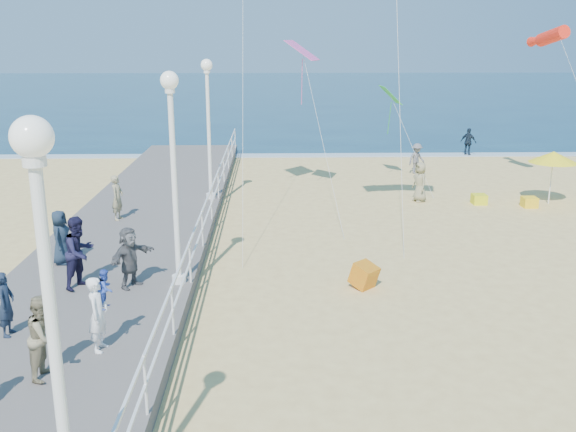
{
  "coord_description": "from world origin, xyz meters",
  "views": [
    {
      "loc": [
        -2.94,
        -15.47,
        6.46
      ],
      "look_at": [
        -2.5,
        2.0,
        1.6
      ],
      "focal_mm": 40.0,
      "sensor_mm": 36.0,
      "label": 1
    }
  ],
  "objects_px": {
    "beach_walker_b": "(468,142)",
    "beach_umbrella": "(553,157)",
    "spectator_0": "(6,304)",
    "spectator_6": "(117,198)",
    "lamp_post_far": "(208,115)",
    "spectator_4": "(61,237)",
    "toddler_held": "(106,289)",
    "spectator_5": "(129,257)",
    "beach_walker_a": "(417,159)",
    "beach_chair_left": "(479,199)",
    "box_kite": "(364,278)",
    "spectator_1": "(44,337)",
    "lamp_post_near": "(50,306)",
    "beach_walker_c": "(420,182)",
    "beach_chair_right": "(529,202)",
    "spectator_7": "(79,252)",
    "lamp_post_mid": "(173,157)",
    "woman_holding_toddler": "(98,314)"
  },
  "relations": [
    {
      "from": "lamp_post_far",
      "to": "beach_chair_left",
      "type": "distance_m",
      "value": 11.29
    },
    {
      "from": "box_kite",
      "to": "beach_walker_c",
      "type": "bearing_deg",
      "value": 25.12
    },
    {
      "from": "beach_walker_b",
      "to": "spectator_4",
      "type": "bearing_deg",
      "value": 87.45
    },
    {
      "from": "beach_walker_a",
      "to": "box_kite",
      "type": "relative_size",
      "value": 2.49
    },
    {
      "from": "spectator_0",
      "to": "spectator_6",
      "type": "relative_size",
      "value": 0.91
    },
    {
      "from": "lamp_post_near",
      "to": "spectator_5",
      "type": "xyz_separation_m",
      "value": [
        -1.17,
        8.75,
        -2.48
      ]
    },
    {
      "from": "beach_umbrella",
      "to": "beach_chair_right",
      "type": "distance_m",
      "value": 2.04
    },
    {
      "from": "lamp_post_mid",
      "to": "spectator_1",
      "type": "relative_size",
      "value": 3.36
    },
    {
      "from": "beach_walker_b",
      "to": "beach_walker_a",
      "type": "bearing_deg",
      "value": 90.14
    },
    {
      "from": "spectator_7",
      "to": "toddler_held",
      "type": "bearing_deg",
      "value": -127.11
    },
    {
      "from": "spectator_0",
      "to": "beach_chair_right",
      "type": "relative_size",
      "value": 2.56
    },
    {
      "from": "lamp_post_near",
      "to": "spectator_7",
      "type": "relative_size",
      "value": 2.89
    },
    {
      "from": "spectator_5",
      "to": "spectator_7",
      "type": "height_order",
      "value": "spectator_7"
    },
    {
      "from": "toddler_held",
      "to": "beach_umbrella",
      "type": "distance_m",
      "value": 19.37
    },
    {
      "from": "spectator_7",
      "to": "box_kite",
      "type": "relative_size",
      "value": 3.07
    },
    {
      "from": "beach_walker_c",
      "to": "beach_chair_right",
      "type": "xyz_separation_m",
      "value": [
        4.15,
        -1.04,
        -0.61
      ]
    },
    {
      "from": "lamp_post_far",
      "to": "spectator_4",
      "type": "height_order",
      "value": "lamp_post_far"
    },
    {
      "from": "spectator_1",
      "to": "beach_chair_right",
      "type": "height_order",
      "value": "spectator_1"
    },
    {
      "from": "beach_walker_c",
      "to": "beach_chair_right",
      "type": "distance_m",
      "value": 4.32
    },
    {
      "from": "spectator_5",
      "to": "beach_walker_a",
      "type": "relative_size",
      "value": 1.04
    },
    {
      "from": "beach_umbrella",
      "to": "spectator_7",
      "type": "bearing_deg",
      "value": -149.01
    },
    {
      "from": "toddler_held",
      "to": "beach_walker_b",
      "type": "bearing_deg",
      "value": -25.74
    },
    {
      "from": "spectator_6",
      "to": "beach_chair_right",
      "type": "relative_size",
      "value": 2.83
    },
    {
      "from": "lamp_post_near",
      "to": "beach_walker_a",
      "type": "distance_m",
      "value": 26.42
    },
    {
      "from": "lamp_post_far",
      "to": "woman_holding_toddler",
      "type": "bearing_deg",
      "value": -94.81
    },
    {
      "from": "toddler_held",
      "to": "spectator_6",
      "type": "height_order",
      "value": "toddler_held"
    },
    {
      "from": "spectator_1",
      "to": "lamp_post_mid",
      "type": "bearing_deg",
      "value": -15.29
    },
    {
      "from": "beach_walker_b",
      "to": "box_kite",
      "type": "bearing_deg",
      "value": 105.85
    },
    {
      "from": "beach_walker_a",
      "to": "box_kite",
      "type": "height_order",
      "value": "beach_walker_a"
    },
    {
      "from": "spectator_6",
      "to": "box_kite",
      "type": "bearing_deg",
      "value": -114.61
    },
    {
      "from": "spectator_4",
      "to": "beach_chair_right",
      "type": "relative_size",
      "value": 2.78
    },
    {
      "from": "lamp_post_mid",
      "to": "lamp_post_near",
      "type": "bearing_deg",
      "value": -90.0
    },
    {
      "from": "spectator_6",
      "to": "box_kite",
      "type": "height_order",
      "value": "spectator_6"
    },
    {
      "from": "spectator_5",
      "to": "spectator_6",
      "type": "bearing_deg",
      "value": 47.11
    },
    {
      "from": "beach_walker_b",
      "to": "beach_umbrella",
      "type": "relative_size",
      "value": 0.73
    },
    {
      "from": "lamp_post_near",
      "to": "spectator_1",
      "type": "bearing_deg",
      "value": 112.3
    },
    {
      "from": "beach_walker_b",
      "to": "lamp_post_mid",
      "type": "bearing_deg",
      "value": 95.88
    },
    {
      "from": "lamp_post_near",
      "to": "toddler_held",
      "type": "height_order",
      "value": "lamp_post_near"
    },
    {
      "from": "spectator_6",
      "to": "spectator_7",
      "type": "xyz_separation_m",
      "value": [
        0.51,
        -6.26,
        0.14
      ]
    },
    {
      "from": "lamp_post_far",
      "to": "box_kite",
      "type": "height_order",
      "value": "lamp_post_far"
    },
    {
      "from": "spectator_5",
      "to": "beach_walker_a",
      "type": "xyz_separation_m",
      "value": [
        10.69,
        15.73,
        -0.43
      ]
    },
    {
      "from": "spectator_5",
      "to": "box_kite",
      "type": "height_order",
      "value": "spectator_5"
    },
    {
      "from": "spectator_1",
      "to": "beach_walker_a",
      "type": "distance_m",
      "value": 23.09
    },
    {
      "from": "lamp_post_far",
      "to": "spectator_4",
      "type": "distance_m",
      "value": 8.58
    },
    {
      "from": "spectator_0",
      "to": "beach_walker_a",
      "type": "relative_size",
      "value": 0.94
    },
    {
      "from": "spectator_5",
      "to": "beach_chair_left",
      "type": "relative_size",
      "value": 2.84
    },
    {
      "from": "beach_walker_a",
      "to": "box_kite",
      "type": "bearing_deg",
      "value": -138.24
    },
    {
      "from": "beach_chair_left",
      "to": "lamp_post_near",
      "type": "bearing_deg",
      "value": -120.31
    },
    {
      "from": "spectator_1",
      "to": "beach_walker_a",
      "type": "bearing_deg",
      "value": -23.71
    },
    {
      "from": "spectator_0",
      "to": "beach_chair_left",
      "type": "height_order",
      "value": "spectator_0"
    }
  ]
}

